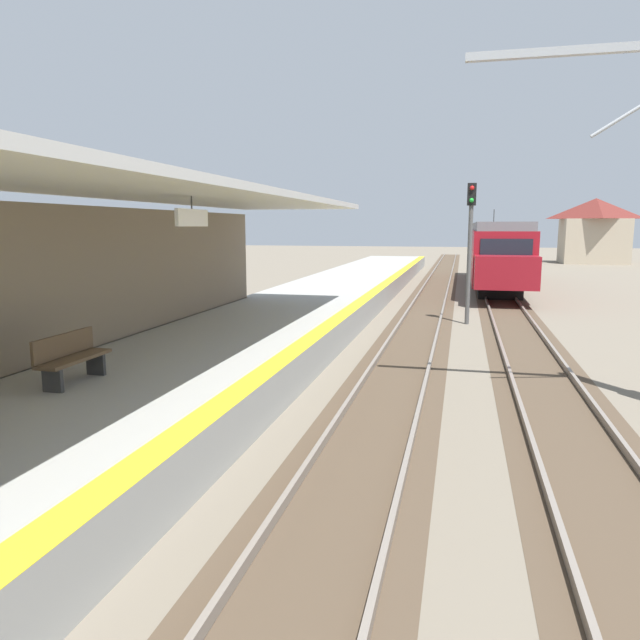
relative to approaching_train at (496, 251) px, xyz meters
name	(u,v)px	position (x,y,z in m)	size (l,w,h in m)	color
station_platform	(245,342)	(-7.80, -21.83, -1.73)	(5.00, 80.00, 0.91)	#999993
station_building_with_canopy	(44,279)	(-9.60, -27.55, 0.48)	(4.85, 24.00, 4.43)	#4C4C4C
track_pair_nearest_platform	(414,337)	(-3.40, -17.83, -2.13)	(2.34, 120.00, 0.16)	#4C3D2D
track_pair_middle	(523,341)	(0.00, -17.83, -2.13)	(2.34, 120.00, 0.16)	#4C3D2D
approaching_train	(496,251)	(0.00, 0.00, 0.00)	(2.93, 19.60, 4.76)	maroon
rail_signal_post	(470,239)	(-1.70, -14.50, 1.02)	(0.32, 0.34, 5.20)	#4C4C4C
platform_bench	(71,357)	(-8.61, -28.24, -0.80)	(0.45, 1.60, 0.88)	brown
distant_trackside_house	(594,230)	(10.74, 26.69, 1.16)	(6.60, 5.28, 6.40)	tan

